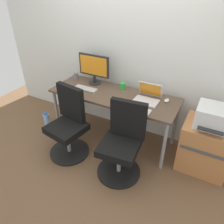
{
  "coord_description": "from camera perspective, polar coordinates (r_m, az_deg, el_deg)",
  "views": [
    {
      "loc": [
        1.2,
        -2.3,
        2.1
      ],
      "look_at": [
        0.0,
        -0.05,
        0.48
      ],
      "focal_mm": 34.68,
      "sensor_mm": 36.0,
      "label": 1
    }
  ],
  "objects": [
    {
      "name": "printer",
      "position": [
        2.67,
        25.27,
        -1.19
      ],
      "size": [
        0.38,
        0.4,
        0.24
      ],
      "color": "silver",
      "rests_on": "side_cabinet"
    },
    {
      "name": "office_chair_right",
      "position": [
        2.57,
        2.68,
        -8.31
      ],
      "size": [
        0.54,
        0.54,
        0.94
      ],
      "color": "black",
      "rests_on": "ground"
    },
    {
      "name": "side_cabinet",
      "position": [
        2.92,
        23.28,
        -8.4
      ],
      "size": [
        0.58,
        0.49,
        0.64
      ],
      "color": "#B77542",
      "rests_on": "ground"
    },
    {
      "name": "keyboard_by_monitor",
      "position": [
        3.09,
        -7.0,
        6.14
      ],
      "size": [
        0.34,
        0.12,
        0.02
      ],
      "primitive_type": "cube",
      "color": "#B7B7B7",
      "rests_on": "desk"
    },
    {
      "name": "mouse_by_laptop",
      "position": [
        2.84,
        14.25,
        2.99
      ],
      "size": [
        0.06,
        0.1,
        0.03
      ],
      "primitive_type": "ellipsoid",
      "color": "silver",
      "rests_on": "desk"
    },
    {
      "name": "open_laptop",
      "position": [
        2.8,
        9.34,
        4.05
      ],
      "size": [
        0.31,
        0.3,
        0.22
      ],
      "color": "silver",
      "rests_on": "desk"
    },
    {
      "name": "back_wall",
      "position": [
        3.06,
        4.13,
        17.17
      ],
      "size": [
        4.4,
        0.04,
        2.6
      ],
      "primitive_type": "cube",
      "color": "silver",
      "rests_on": "ground"
    },
    {
      "name": "desk",
      "position": [
        2.97,
        0.46,
        3.58
      ],
      "size": [
        1.75,
        0.64,
        0.74
      ],
      "color": "brown",
      "rests_on": "ground"
    },
    {
      "name": "desktop_monitor",
      "position": [
        3.16,
        -4.77,
        11.68
      ],
      "size": [
        0.48,
        0.18,
        0.43
      ],
      "color": "#262626",
      "rests_on": "desk"
    },
    {
      "name": "mouse_by_monitor",
      "position": [
        3.14,
        -13.44,
        6.05
      ],
      "size": [
        0.06,
        0.1,
        0.03
      ],
      "primitive_type": "ellipsoid",
      "color": "#515156",
      "rests_on": "desk"
    },
    {
      "name": "office_chair_left",
      "position": [
        2.92,
        -11.34,
        -3.43
      ],
      "size": [
        0.54,
        0.54,
        0.94
      ],
      "color": "black",
      "rests_on": "ground"
    },
    {
      "name": "water_bottle_on_floor",
      "position": [
        3.56,
        -16.76,
        -2.44
      ],
      "size": [
        0.09,
        0.09,
        0.31
      ],
      "color": "#8CBFF2",
      "rests_on": "ground"
    },
    {
      "name": "ground_plane",
      "position": [
        3.34,
        0.41,
        -6.57
      ],
      "size": [
        5.28,
        5.28,
        0.0
      ],
      "primitive_type": "plane",
      "color": "brown"
    },
    {
      "name": "keyboard_by_laptop",
      "position": [
        2.59,
        6.45,
        0.7
      ],
      "size": [
        0.34,
        0.12,
        0.02
      ],
      "primitive_type": "cube",
      "color": "silver",
      "rests_on": "desk"
    },
    {
      "name": "coffee_mug",
      "position": [
        3.06,
        2.83,
        6.88
      ],
      "size": [
        0.08,
        0.08,
        0.09
      ],
      "primitive_type": "cylinder",
      "color": "green",
      "rests_on": "desk"
    },
    {
      "name": "pen_cup",
      "position": [
        3.41,
        -9.45,
        9.35
      ],
      "size": [
        0.07,
        0.07,
        0.1
      ],
      "primitive_type": "cylinder",
      "color": "slate",
      "rests_on": "desk"
    }
  ]
}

